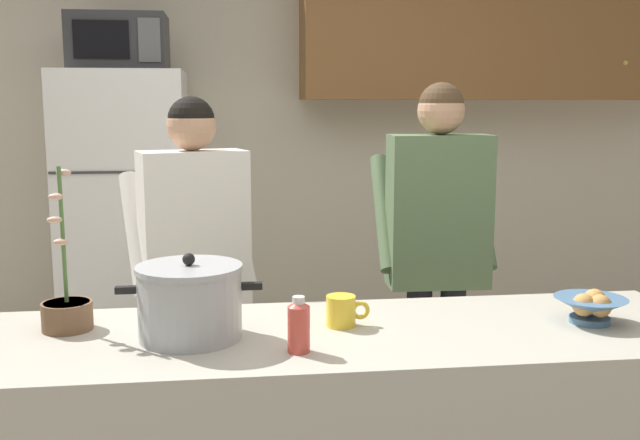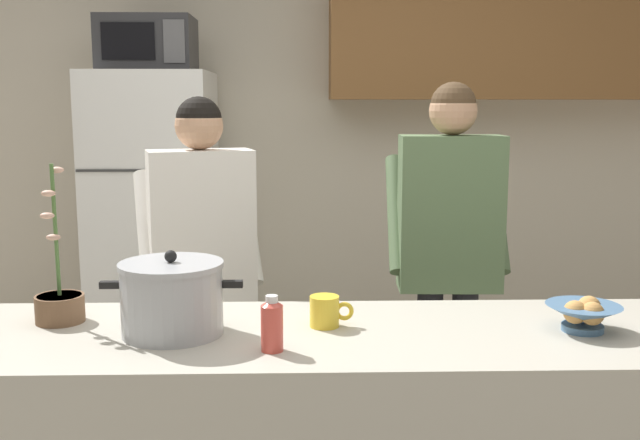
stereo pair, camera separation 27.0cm
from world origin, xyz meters
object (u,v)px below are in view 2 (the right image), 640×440
Objects in this scene: coffee_mug at (327,311)px; bread_bowl at (584,315)px; cooking_pot at (172,298)px; person_near_pot at (202,250)px; microwave at (148,44)px; refrigerator at (155,236)px; person_by_sink at (449,233)px; potted_orchid at (59,301)px; bottle_near_edge at (272,324)px.

coffee_mug is 0.59× the size of bread_bowl.
cooking_pot reaches higher than coffee_mug.
microwave is at bearing 111.10° from person_near_pot.
cooking_pot is at bearing -88.56° from person_near_pot.
cooking_pot is at bearing -172.65° from coffee_mug.
cooking_pot is 1.87× the size of bread_bowl.
refrigerator reaches higher than coffee_mug.
cooking_pot is at bearing -137.44° from person_by_sink.
person_near_pot reaches higher than cooking_pot.
refrigerator is 7.88× the size of bread_bowl.
person_by_sink reaches higher than bread_bowl.
coffee_mug is 0.83m from potted_orchid.
bread_bowl is (0.77, -0.07, 0.00)m from coffee_mug.
refrigerator reaches higher than cooking_pot.
bread_bowl is (1.64, -1.85, -0.93)m from microwave.
coffee_mug is 0.27m from bottle_near_edge.
cooking_pot is 0.47m from coffee_mug.
coffee_mug is 0.84× the size of bottle_near_edge.
person_near_pot is at bearing 91.44° from cooking_pot.
bottle_near_edge is (-0.16, -0.22, 0.03)m from coffee_mug.
person_near_pot is at bearing -68.90° from microwave.
cooking_pot is (0.41, -1.84, -0.87)m from microwave.
cooking_pot is at bearing -77.32° from microwave.
bread_bowl is at bearing -4.99° from potted_orchid.
person_by_sink is 12.83× the size of coffee_mug.
microwave reaches higher than bottle_near_edge.
refrigerator is 11.22× the size of bottle_near_edge.
person_near_pot reaches higher than bread_bowl.
microwave is (0.00, -0.02, 1.02)m from refrigerator.
bottle_near_edge is (0.71, -2.02, 0.12)m from refrigerator.
potted_orchid reaches higher than cooking_pot.
microwave is 1.41m from person_near_pot.
bottle_near_edge is (0.30, -0.16, -0.03)m from cooking_pot.
potted_orchid reaches higher than bread_bowl.
person_near_pot is 1.49m from bread_bowl.
microwave is at bearing 102.68° from cooking_pot.
microwave reaches higher than potted_orchid.
coffee_mug is (0.46, 0.06, -0.06)m from cooking_pot.
bread_bowl is 0.94m from bottle_near_edge.
bread_bowl is at bearing -48.79° from refrigerator.
potted_orchid is at bearing -88.64° from refrigerator.
cooking_pot is at bearing -19.16° from potted_orchid.
person_by_sink is at bearing 5.81° from person_near_pot.
cooking_pot reaches higher than bread_bowl.
refrigerator is at bearing 90.07° from microwave.
person_by_sink is 1.59m from potted_orchid.
bottle_near_edge is (-0.71, -1.08, -0.06)m from person_by_sink.
refrigerator is at bearing 109.44° from bottle_near_edge.
bread_bowl is (0.22, -0.93, -0.08)m from person_by_sink.
cooking_pot is 0.34m from bottle_near_edge.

